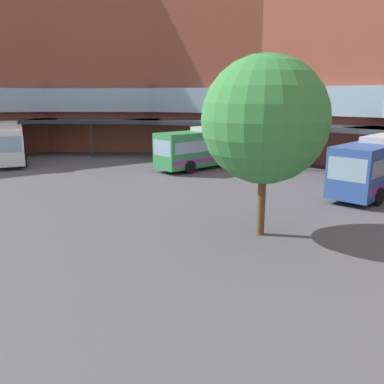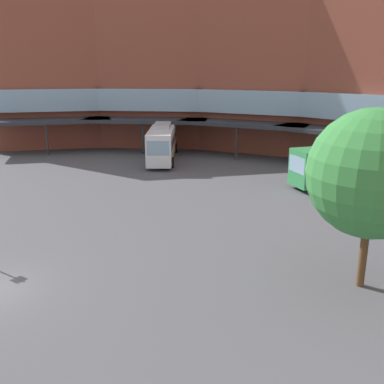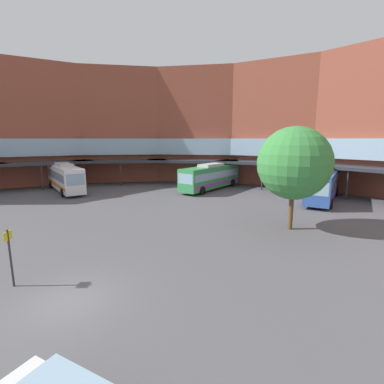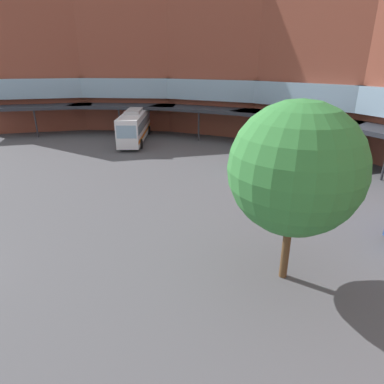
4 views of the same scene
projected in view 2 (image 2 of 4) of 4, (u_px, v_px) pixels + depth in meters
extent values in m
cube|color=brown|center=(376.00, 72.00, 43.12)|extent=(15.51, 10.41, 18.41)
cube|color=#8CADC6|center=(369.00, 106.00, 43.63)|extent=(14.23, 10.16, 2.58)
cube|color=#282B33|center=(346.00, 132.00, 41.25)|extent=(14.84, 8.53, 0.40)
cylinder|color=#2D2D33|center=(337.00, 154.00, 40.68)|extent=(0.20, 0.20, 3.68)
cube|color=brown|center=(258.00, 71.00, 50.33)|extent=(14.93, 13.65, 18.41)
cube|color=#8CADC6|center=(255.00, 100.00, 50.72)|extent=(13.96, 12.94, 2.58)
cube|color=#282B33|center=(242.00, 124.00, 47.53)|extent=(13.68, 12.09, 0.40)
cylinder|color=#2D2D33|center=(236.00, 143.00, 46.65)|extent=(0.20, 0.20, 3.68)
cube|color=brown|center=(153.00, 71.00, 53.76)|extent=(12.66, 15.33, 18.41)
cube|color=#8CADC6|center=(153.00, 98.00, 54.10)|extent=(12.11, 14.24, 2.58)
cube|color=#282B33|center=(146.00, 120.00, 50.51)|extent=(10.96, 14.28, 0.40)
cylinder|color=#2D2D33|center=(143.00, 138.00, 49.50)|extent=(0.20, 0.20, 3.68)
cube|color=brown|center=(46.00, 71.00, 53.02)|extent=(8.96, 15.29, 18.41)
cube|color=#8CADC6|center=(48.00, 99.00, 53.38)|extent=(8.88, 13.94, 2.58)
cube|color=#282B33|center=(47.00, 121.00, 49.88)|extent=(7.01, 14.85, 0.40)
cylinder|color=#2D2D33|center=(47.00, 139.00, 48.89)|extent=(0.20, 0.20, 3.68)
cube|color=#338C4C|center=(360.00, 164.00, 36.58)|extent=(4.07, 12.33, 2.97)
cube|color=#8CADC6|center=(360.00, 160.00, 36.48)|extent=(4.03, 11.62, 0.95)
cube|color=purple|center=(359.00, 173.00, 36.81)|extent=(4.07, 12.09, 0.36)
cube|color=#8CADC6|center=(297.00, 164.00, 34.68)|extent=(2.25, 0.40, 1.31)
cube|color=#B2B2B7|center=(362.00, 144.00, 36.12)|extent=(2.33, 4.55, 0.36)
cylinder|color=black|center=(325.00, 186.00, 34.53)|extent=(0.44, 1.13, 1.10)
cylinder|color=black|center=(308.00, 179.00, 36.86)|extent=(0.44, 1.13, 1.10)
cube|color=white|center=(163.00, 142.00, 46.78)|extent=(11.89, 7.44, 3.15)
cube|color=#8CADC6|center=(163.00, 138.00, 46.67)|extent=(11.26, 7.17, 1.01)
cube|color=orange|center=(163.00, 150.00, 47.02)|extent=(11.68, 7.35, 0.38)
cube|color=#8CADC6|center=(158.00, 148.00, 40.94)|extent=(1.04, 1.97, 1.39)
cube|color=#B2B2B7|center=(162.00, 125.00, 46.29)|extent=(4.64, 3.42, 0.36)
cylinder|color=black|center=(172.00, 162.00, 43.22)|extent=(1.12, 0.75, 1.10)
cylinder|color=black|center=(148.00, 162.00, 43.23)|extent=(1.12, 0.75, 1.10)
cylinder|color=black|center=(176.00, 148.00, 51.08)|extent=(1.12, 0.75, 1.10)
cylinder|color=black|center=(155.00, 148.00, 51.10)|extent=(1.12, 0.75, 1.10)
cylinder|color=brown|center=(364.00, 248.00, 19.54)|extent=(0.36, 0.36, 3.74)
sphere|color=#38843D|center=(373.00, 174.00, 18.60)|extent=(5.63, 5.63, 5.63)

